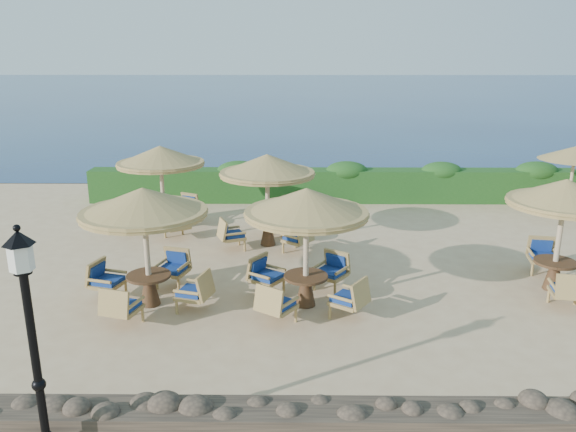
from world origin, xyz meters
The scene contains 11 objects.
ground centered at (0.00, 0.00, 0.00)m, with size 120.00×120.00×0.00m, color tan.
sea centered at (0.00, 70.00, 0.00)m, with size 160.00×160.00×0.00m, color #0B1F4A.
hedge centered at (0.00, 7.20, 0.60)m, with size 18.00×0.90×1.20m, color #174014.
stone_wall centered at (0.00, -6.20, 0.22)m, with size 15.00×0.65×0.44m, color #4E4031.
lamp_post centered at (-4.80, -6.80, 1.55)m, with size 0.44×0.44×3.31m.
extra_parasol centered at (7.80, 5.20, 2.17)m, with size 2.30×2.30×2.41m.
cafe_set_0 centered at (-4.64, -1.82, 1.80)m, with size 2.88×2.88×2.65m.
cafe_set_1 centered at (-1.21, -1.83, 1.78)m, with size 2.70×2.70×2.65m.
cafe_set_2 centered at (4.61, -0.92, 1.95)m, with size 2.53×2.88×2.65m.
cafe_set_3 centered at (-5.52, 3.63, 1.88)m, with size 2.75×2.77×2.65m.
cafe_set_4 centered at (-2.21, 2.20, 1.89)m, with size 2.78×2.79×2.65m.
Camera 1 is at (-1.50, -13.16, 5.36)m, focal length 35.00 mm.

